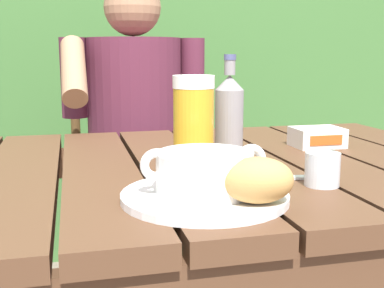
% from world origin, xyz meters
% --- Properties ---
extents(dining_table, '(1.37, 0.86, 0.77)m').
position_xyz_m(dining_table, '(-0.00, 0.00, 0.67)').
color(dining_table, brown).
rests_on(dining_table, ground_plane).
extents(hedge_backdrop, '(3.01, 0.83, 2.69)m').
position_xyz_m(hedge_backdrop, '(-0.08, 1.65, 1.08)').
color(hedge_backdrop, '#3F6F34').
rests_on(hedge_backdrop, ground_plane).
extents(chair_near_diner, '(0.43, 0.42, 1.00)m').
position_xyz_m(chair_near_diner, '(0.01, 0.87, 0.48)').
color(chair_near_diner, '#52381D').
rests_on(chair_near_diner, ground_plane).
extents(person_eating, '(0.48, 0.47, 1.25)m').
position_xyz_m(person_eating, '(0.00, 0.67, 0.73)').
color(person_eating, '#582336').
rests_on(person_eating, ground_plane).
extents(serving_plate, '(0.26, 0.26, 0.01)m').
position_xyz_m(serving_plate, '(-0.01, -0.27, 0.77)').
color(serving_plate, white).
rests_on(serving_plate, dining_table).
extents(soup_bowl, '(0.20, 0.15, 0.07)m').
position_xyz_m(soup_bowl, '(-0.01, -0.27, 0.81)').
color(soup_bowl, white).
rests_on(soup_bowl, serving_plate).
extents(bread_roll, '(0.12, 0.10, 0.07)m').
position_xyz_m(bread_roll, '(0.05, -0.34, 0.81)').
color(bread_roll, tan).
rests_on(bread_roll, serving_plate).
extents(beer_glass, '(0.08, 0.08, 0.18)m').
position_xyz_m(beer_glass, '(0.03, -0.03, 0.86)').
color(beer_glass, gold).
rests_on(beer_glass, dining_table).
extents(beer_bottle, '(0.06, 0.06, 0.22)m').
position_xyz_m(beer_bottle, '(0.13, 0.03, 0.86)').
color(beer_bottle, gray).
rests_on(beer_bottle, dining_table).
extents(water_glass_small, '(0.06, 0.06, 0.06)m').
position_xyz_m(water_glass_small, '(0.21, -0.23, 0.79)').
color(water_glass_small, silver).
rests_on(water_glass_small, dining_table).
extents(butter_tub, '(0.12, 0.09, 0.05)m').
position_xyz_m(butter_tub, '(0.37, 0.09, 0.79)').
color(butter_tub, white).
rests_on(butter_tub, dining_table).
extents(table_knife, '(0.15, 0.04, 0.01)m').
position_xyz_m(table_knife, '(0.12, -0.18, 0.77)').
color(table_knife, silver).
rests_on(table_knife, dining_table).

